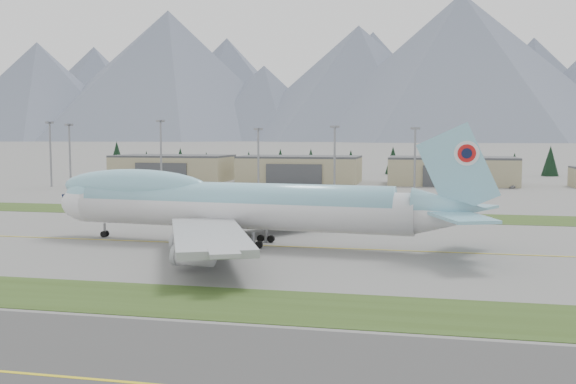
% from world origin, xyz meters
% --- Properties ---
extents(ground, '(7000.00, 7000.00, 0.00)m').
position_xyz_m(ground, '(0.00, 0.00, 0.00)').
color(ground, slate).
rests_on(ground, ground).
extents(grass_strip_near, '(400.00, 14.00, 0.08)m').
position_xyz_m(grass_strip_near, '(0.00, -38.00, 0.00)').
color(grass_strip_near, '#314619').
rests_on(grass_strip_near, ground).
extents(grass_strip_far, '(400.00, 18.00, 0.08)m').
position_xyz_m(grass_strip_far, '(0.00, 45.00, 0.00)').
color(grass_strip_far, '#314619').
rests_on(grass_strip_far, ground).
extents(taxiway_line_main, '(400.00, 0.40, 0.02)m').
position_xyz_m(taxiway_line_main, '(0.00, 0.00, 0.00)').
color(taxiway_line_main, gold).
rests_on(taxiway_line_main, ground).
extents(boeing_747_freighter, '(80.33, 69.04, 21.14)m').
position_xyz_m(boeing_747_freighter, '(1.80, 0.88, 6.97)').
color(boeing_747_freighter, silver).
rests_on(boeing_747_freighter, ground).
extents(hangar_left, '(48.00, 26.60, 10.80)m').
position_xyz_m(hangar_left, '(-70.00, 149.90, 5.39)').
color(hangar_left, gray).
rests_on(hangar_left, ground).
extents(hangar_center, '(48.00, 26.60, 10.80)m').
position_xyz_m(hangar_center, '(-15.00, 149.90, 5.39)').
color(hangar_center, gray).
rests_on(hangar_center, ground).
extents(hangar_right, '(48.00, 26.60, 10.80)m').
position_xyz_m(hangar_right, '(45.00, 149.90, 5.39)').
color(hangar_right, gray).
rests_on(hangar_right, ground).
extents(floodlight_masts, '(136.13, 7.72, 24.65)m').
position_xyz_m(floodlight_masts, '(-40.98, 109.14, 16.05)').
color(floodlight_masts, gray).
rests_on(floodlight_masts, ground).
extents(service_vehicle_a, '(1.64, 3.82, 1.29)m').
position_xyz_m(service_vehicle_a, '(-22.74, 115.96, 0.00)').
color(service_vehicle_a, silver).
rests_on(service_vehicle_a, ground).
extents(service_vehicle_b, '(3.33, 1.25, 1.09)m').
position_xyz_m(service_vehicle_b, '(10.92, 123.01, 0.00)').
color(service_vehicle_b, gold).
rests_on(service_vehicle_b, ground).
extents(service_vehicle_c, '(2.99, 3.78, 1.02)m').
position_xyz_m(service_vehicle_c, '(65.93, 136.51, 0.00)').
color(service_vehicle_c, '#9B9CA0').
rests_on(service_vehicle_c, ground).
extents(conifer_belt, '(267.66, 15.42, 15.99)m').
position_xyz_m(conifer_belt, '(0.27, 213.52, 6.57)').
color(conifer_belt, black).
rests_on(conifer_belt, ground).
extents(mountain_ridge_front, '(4230.00, 1317.43, 506.00)m').
position_xyz_m(mountain_ridge_front, '(-105.28, 2184.41, 223.81)').
color(mountain_ridge_front, '#51596D').
rests_on(mountain_ridge_front, ground).
extents(mountain_ridge_rear, '(4441.11, 999.81, 499.90)m').
position_xyz_m(mountain_ridge_rear, '(167.48, 2900.00, 248.82)').
color(mountain_ridge_rear, '#51596D').
rests_on(mountain_ridge_rear, ground).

